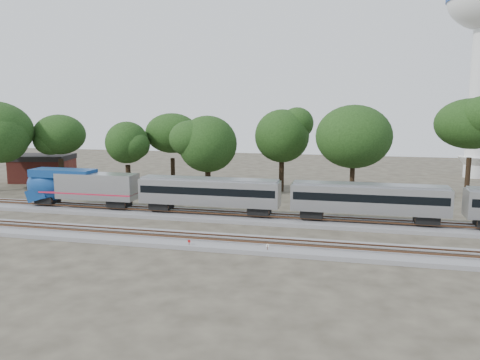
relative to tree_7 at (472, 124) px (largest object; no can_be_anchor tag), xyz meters
name	(u,v)px	position (x,y,z in m)	size (l,w,h in m)	color
ground	(187,230)	(-32.55, -26.80, -10.25)	(160.00, 160.00, 0.00)	#383328
track_far	(205,215)	(-32.55, -20.80, -10.05)	(160.00, 5.00, 0.73)	slate
track_near	(173,239)	(-32.55, -30.80, -10.05)	(160.00, 5.00, 0.73)	slate
switch_stand_red	(189,243)	(-30.20, -32.91, -9.68)	(0.28, 0.07, 0.89)	#512D19
switch_stand_white	(267,248)	(-23.12, -32.68, -9.66)	(0.29, 0.05, 0.92)	#512D19
switch_lever	(217,248)	(-27.81, -32.34, -10.10)	(0.50, 0.30, 0.30)	#512D19
brick_building	(43,168)	(-67.31, -2.01, -7.98)	(10.56, 8.40, 4.51)	maroon
tree_1	(59,135)	(-60.78, -6.35, -1.97)	(8.43, 8.43, 11.89)	black
tree_2	(127,143)	(-48.90, -7.16, -2.96)	(7.43, 7.43, 10.48)	black
tree_3	(172,133)	(-43.61, -2.33, -1.76)	(8.65, 8.65, 12.19)	black
tree_4	(208,144)	(-36.02, -8.15, -2.86)	(7.53, 7.53, 10.62)	black
tree_5	(282,136)	(-26.29, -2.35, -1.94)	(8.46, 8.46, 11.93)	black
tree_6	(354,137)	(-16.02, -9.41, -1.45)	(8.96, 8.96, 12.64)	black
tree_7	(472,124)	(0.00, 0.00, 0.00)	(10.43, 10.43, 14.70)	black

